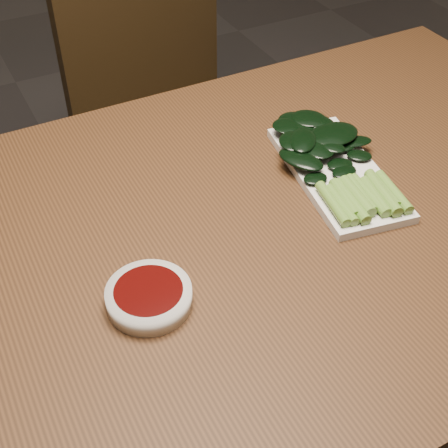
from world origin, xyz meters
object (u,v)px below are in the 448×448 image
table (233,262)px  chair_far (176,111)px  sauce_bowl (149,297)px  serving_plate (337,173)px  gai_lan (329,154)px

table → chair_far: 0.78m
table → chair_far: chair_far is taller
table → sauce_bowl: size_ratio=12.80×
chair_far → sauce_bowl: (-0.38, -0.80, 0.28)m
chair_far → sauce_bowl: size_ratio=8.14×
table → serving_plate: 0.22m
gai_lan → serving_plate: bearing=-91.5°
table → serving_plate: serving_plate is taller
serving_plate → sauce_bowl: bearing=-163.3°
chair_far → gai_lan: chair_far is taller
gai_lan → chair_far: bearing=88.6°
sauce_bowl → gai_lan: size_ratio=0.36×
sauce_bowl → serving_plate: size_ratio=0.37×
chair_far → serving_plate: bearing=-102.5°
serving_plate → gai_lan: bearing=88.5°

